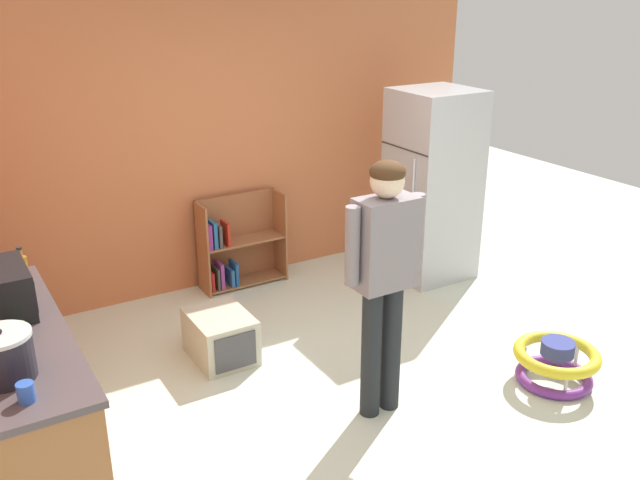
# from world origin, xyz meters

# --- Properties ---
(ground_plane) EXTENTS (12.00, 12.00, 0.00)m
(ground_plane) POSITION_xyz_m (0.00, 0.00, 0.00)
(ground_plane) COLOR silver
(ground_plane) RESTS_ON ground
(back_wall) EXTENTS (5.20, 0.06, 2.70)m
(back_wall) POSITION_xyz_m (0.00, 2.33, 1.35)
(back_wall) COLOR #C76E43
(back_wall) RESTS_ON ground
(kitchen_counter) EXTENTS (0.65, 1.84, 0.90)m
(kitchen_counter) POSITION_xyz_m (-2.20, 0.39, 0.45)
(kitchen_counter) COLOR #9F6437
(kitchen_counter) RESTS_ON ground
(refrigerator) EXTENTS (0.73, 0.68, 1.78)m
(refrigerator) POSITION_xyz_m (1.66, 1.43, 0.89)
(refrigerator) COLOR #B7BABF
(refrigerator) RESTS_ON ground
(bookshelf) EXTENTS (0.80, 0.28, 0.85)m
(bookshelf) POSITION_xyz_m (-0.05, 2.15, 0.37)
(bookshelf) COLOR #9D613B
(bookshelf) RESTS_ON ground
(standing_person) EXTENTS (0.57, 0.22, 1.72)m
(standing_person) POSITION_xyz_m (-0.07, -0.19, 1.04)
(standing_person) COLOR #202427
(standing_person) RESTS_ON ground
(baby_walker) EXTENTS (0.60, 0.60, 0.32)m
(baby_walker) POSITION_xyz_m (1.20, -0.56, 0.16)
(baby_walker) COLOR purple
(baby_walker) RESTS_ON ground
(pet_carrier) EXTENTS (0.42, 0.55, 0.36)m
(pet_carrier) POSITION_xyz_m (-0.71, 0.98, 0.18)
(pet_carrier) COLOR beige
(pet_carrier) RESTS_ON ground
(crock_pot) EXTENTS (0.29, 0.29, 0.27)m
(crock_pot) POSITION_xyz_m (-2.25, -0.09, 1.02)
(crock_pot) COLOR black
(crock_pot) RESTS_ON kitchen_counter
(amber_bottle) EXTENTS (0.07, 0.07, 0.25)m
(amber_bottle) POSITION_xyz_m (-1.99, 1.04, 1.00)
(amber_bottle) COLOR #9E661E
(amber_bottle) RESTS_ON kitchen_counter
(green_cup) EXTENTS (0.08, 0.08, 0.09)m
(green_cup) POSITION_xyz_m (-2.13, 0.28, 0.95)
(green_cup) COLOR green
(green_cup) RESTS_ON kitchen_counter
(blue_cup) EXTENTS (0.08, 0.08, 0.09)m
(blue_cup) POSITION_xyz_m (-2.20, -0.35, 0.95)
(blue_cup) COLOR blue
(blue_cup) RESTS_ON kitchen_counter
(yellow_cup) EXTENTS (0.08, 0.08, 0.09)m
(yellow_cup) POSITION_xyz_m (-2.12, 1.02, 0.95)
(yellow_cup) COLOR yellow
(yellow_cup) RESTS_ON kitchen_counter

